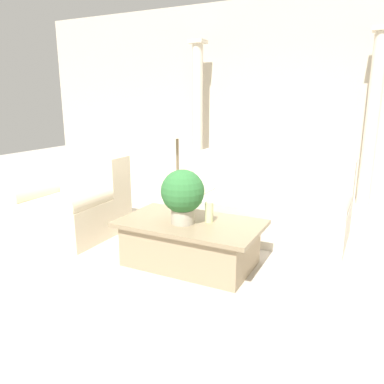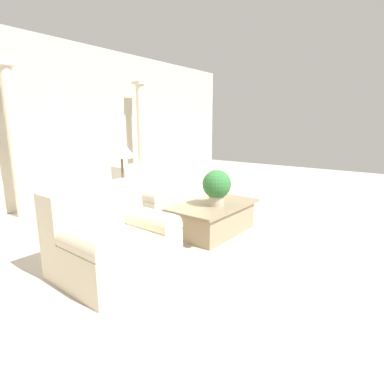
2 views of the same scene
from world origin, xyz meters
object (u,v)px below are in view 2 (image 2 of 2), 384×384
(loveseat, at_px, (110,238))
(floor_lamp, at_px, (122,154))
(sofa_long, at_px, (170,193))
(coffee_table, at_px, (214,218))
(potted_plant, at_px, (217,186))

(loveseat, bearing_deg, floor_lamp, 44.09)
(loveseat, relative_size, floor_lamp, 0.81)
(sofa_long, xyz_separation_m, coffee_table, (-0.39, -1.23, -0.14))
(loveseat, bearing_deg, potted_plant, -9.51)
(coffee_table, relative_size, floor_lamp, 1.00)
(sofa_long, bearing_deg, coffee_table, -107.52)
(loveseat, height_order, potted_plant, potted_plant)
(sofa_long, distance_m, potted_plant, 1.42)
(sofa_long, relative_size, coffee_table, 1.40)
(sofa_long, height_order, floor_lamp, floor_lamp)
(potted_plant, height_order, floor_lamp, floor_lamp)
(loveseat, bearing_deg, sofa_long, 26.17)
(potted_plant, bearing_deg, loveseat, 170.49)
(loveseat, height_order, floor_lamp, floor_lamp)
(loveseat, xyz_separation_m, potted_plant, (1.65, -0.28, 0.35))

